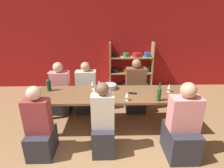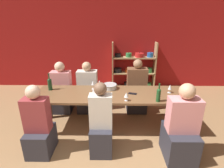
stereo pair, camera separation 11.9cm
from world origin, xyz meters
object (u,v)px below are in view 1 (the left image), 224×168
(wine_glass_white_a, at_px, (93,83))
(wine_glass_red_c, at_px, (169,87))
(wine_glass_red_b, at_px, (95,90))
(person_near_a, at_px, (40,131))
(person_far_c, at_px, (135,92))
(person_far_b, at_px, (61,94))
(wine_bottle_green, at_px, (159,94))
(wine_glass_empty_a, at_px, (99,83))
(mixing_bowl, at_px, (109,86))
(wine_glass_empty_b, at_px, (182,93))
(person_near_b, at_px, (182,130))
(dining_table, at_px, (112,97))
(shelf_unit, at_px, (132,70))
(wine_bottle_dark, at_px, (49,84))
(person_far_a, at_px, (87,93))
(wine_glass_red_a, at_px, (127,95))
(person_near_c, at_px, (103,128))
(cell_phone, at_px, (133,93))

(wine_glass_white_a, relative_size, wine_glass_red_c, 1.07)
(wine_glass_red_b, bearing_deg, person_near_a, -143.95)
(wine_glass_red_c, height_order, person_far_c, person_far_c)
(wine_glass_white_a, bearing_deg, person_far_b, 147.15)
(wine_bottle_green, relative_size, wine_glass_empty_a, 1.78)
(mixing_bowl, distance_m, person_near_a, 1.47)
(wine_glass_empty_b, height_order, person_near_b, person_near_b)
(dining_table, height_order, person_near_b, person_near_b)
(wine_glass_red_b, bearing_deg, dining_table, 19.11)
(wine_glass_empty_a, relative_size, person_near_b, 0.15)
(shelf_unit, height_order, mixing_bowl, shelf_unit)
(wine_bottle_dark, bearing_deg, person_near_a, -84.75)
(wine_glass_white_a, height_order, person_far_b, person_far_b)
(wine_glass_white_a, distance_m, person_far_a, 0.73)
(dining_table, distance_m, wine_glass_empty_a, 0.40)
(dining_table, height_order, wine_glass_white_a, wine_glass_white_a)
(wine_bottle_dark, bearing_deg, dining_table, -7.69)
(person_far_a, xyz_separation_m, person_far_c, (1.13, 0.02, 0.02))
(wine_bottle_green, distance_m, wine_glass_empty_b, 0.43)
(wine_glass_empty_b, xyz_separation_m, person_near_b, (-0.16, -0.52, -0.40))
(wine_glass_empty_b, distance_m, person_far_c, 1.27)
(wine_bottle_green, height_order, wine_glass_empty_b, wine_bottle_green)
(shelf_unit, bearing_deg, person_near_b, -82.44)
(wine_glass_red_a, relative_size, person_near_c, 0.12)
(mixing_bowl, relative_size, person_far_c, 0.23)
(wine_glass_red_a, height_order, person_far_a, person_far_a)
(wine_glass_empty_a, height_order, wine_glass_empty_b, wine_glass_empty_a)
(wine_glass_white_a, bearing_deg, person_near_c, -76.23)
(wine_bottle_dark, height_order, wine_glass_red_c, wine_bottle_dark)
(wine_glass_empty_b, xyz_separation_m, person_near_c, (-1.36, -0.42, -0.40))
(wine_bottle_green, distance_m, person_near_a, 1.99)
(wine_glass_red_a, bearing_deg, person_far_a, 127.74)
(wine_bottle_dark, bearing_deg, person_far_c, 18.87)
(person_near_c, bearing_deg, cell_phone, 50.63)
(person_far_a, bearing_deg, person_near_b, 136.64)
(wine_glass_white_a, distance_m, person_far_b, 1.03)
(shelf_unit, xyz_separation_m, wine_bottle_dark, (-1.86, -1.99, 0.29))
(person_far_a, relative_size, person_far_b, 1.00)
(mixing_bowl, distance_m, person_far_b, 1.27)
(wine_bottle_dark, distance_m, wine_glass_empty_b, 2.44)
(person_near_c, bearing_deg, person_far_c, 63.51)
(wine_glass_empty_b, height_order, person_far_b, person_far_b)
(wine_glass_red_b, xyz_separation_m, person_near_b, (1.36, -0.66, -0.41))
(wine_glass_empty_a, distance_m, person_far_a, 0.76)
(wine_glass_red_b, bearing_deg, wine_glass_red_a, -19.04)
(person_far_c, bearing_deg, wine_glass_empty_a, 33.61)
(wine_glass_empty_a, height_order, person_near_a, person_near_a)
(wine_glass_red_c, bearing_deg, wine_glass_red_b, -173.62)
(dining_table, height_order, wine_glass_red_a, wine_glass_red_a)
(person_far_a, relative_size, person_near_c, 0.97)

